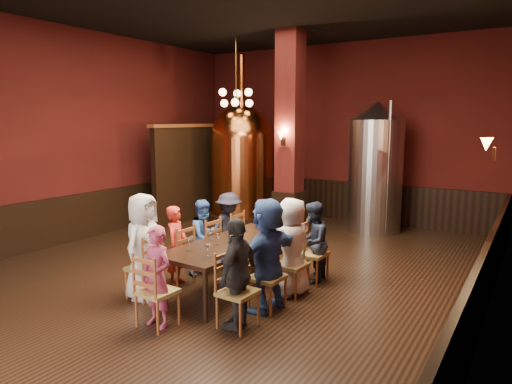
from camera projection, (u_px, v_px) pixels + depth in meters
The scene contains 37 objects.
room at pixel (227, 140), 7.57m from camera, with size 10.00×10.02×4.50m.
wainscot_right at pixel (483, 286), 5.78m from camera, with size 0.08×9.90×1.00m, color black.
wainscot_back at pixel (337, 200), 12.00m from camera, with size 7.90×0.08×1.00m, color black.
wainscot_left at pixel (80, 217), 9.92m from camera, with size 0.08×9.90×1.00m, color black.
column at pixel (290, 135), 10.08m from camera, with size 0.58×0.58×4.50m, color #47120F.
partition at pixel (200, 173), 12.09m from camera, with size 0.22×3.50×2.40m, color black.
pendant_cluster at pixel (236, 98), 10.81m from camera, with size 0.90×0.90×1.70m, color #A57226, non-canonical shape.
sconce_wall at pixel (494, 148), 6.21m from camera, with size 0.20×0.20×0.36m, color black, non-canonical shape.
sconce_column at pixel (283, 138), 9.83m from camera, with size 0.20×0.20×0.36m, color black, non-canonical shape.
dining_table at pixel (232, 246), 6.93m from camera, with size 1.11×2.44×0.75m.
chair_0 at pixel (144, 267), 6.63m from camera, with size 0.46×0.46×0.92m, color brown, non-canonical shape.
person_0 at pixel (143, 246), 6.58m from camera, with size 0.76×0.49×1.55m, color silver.
chair_1 at pixel (177, 256), 7.18m from camera, with size 0.46×0.46×0.92m, color brown, non-canonical shape.
person_1 at pixel (177, 246), 7.15m from camera, with size 0.46×0.30×1.26m, color #AF271E.
chair_2 at pixel (205, 247), 7.71m from camera, with size 0.46×0.46×0.92m, color brown, non-canonical shape.
person_2 at pixel (204, 237), 7.69m from camera, with size 0.62×0.30×1.27m, color #2B4F8F.
chair_3 at pixel (229, 238), 8.26m from camera, with size 0.46×0.46×0.92m, color brown, non-canonical shape.
person_3 at pixel (229, 228), 8.23m from camera, with size 0.84×0.48×1.29m, color black.
chair_4 at pixel (238, 292), 5.68m from camera, with size 0.46×0.46×0.92m, color brown, non-canonical shape.
person_4 at pixel (238, 273), 5.64m from camera, with size 0.82×0.34×1.41m, color black.
chair_5 at pixel (267, 277), 6.22m from camera, with size 0.46×0.46×0.92m, color brown, non-canonical shape.
person_5 at pixel (267, 254), 6.17m from camera, with size 1.44×0.46×1.56m, color #2D4A87.
chair_6 at pixel (291, 264), 6.76m from camera, with size 0.46×0.46×0.92m, color brown, non-canonical shape.
person_6 at pixel (292, 247), 6.72m from camera, with size 0.71×0.46×1.46m, color beige.
chair_7 at pixel (313, 254), 7.30m from camera, with size 0.46×0.46×0.92m, color brown, non-canonical shape.
person_7 at pixel (313, 242), 7.27m from camera, with size 0.63×0.31×1.30m, color #1C2438.
chair_8 at pixel (157, 291), 5.71m from camera, with size 0.46×0.46×0.92m, color brown, non-canonical shape.
person_8 at pixel (157, 277), 5.68m from camera, with size 0.47×0.31×1.29m, color #9B3355.
copper_kettle at pixel (242, 162), 11.67m from camera, with size 1.76×1.76×4.17m.
steel_vessel at pixel (376, 167), 10.56m from camera, with size 1.50×1.50×3.00m.
rose_vase at pixel (277, 217), 7.60m from camera, with size 0.21×0.21×0.36m.
wine_glass_0 at pixel (230, 236), 6.91m from camera, with size 0.07×0.07×0.17m, color white, non-canonical shape.
wine_glass_1 at pixel (211, 235), 7.00m from camera, with size 0.07×0.07×0.17m, color white, non-canonical shape.
wine_glass_2 at pixel (208, 250), 6.16m from camera, with size 0.07×0.07×0.17m, color white, non-canonical shape.
wine_glass_3 at pixel (189, 245), 6.43m from camera, with size 0.07×0.07×0.17m, color white, non-canonical shape.
wine_glass_4 at pixel (218, 239), 6.74m from camera, with size 0.07×0.07×0.17m, color white, non-canonical shape.
wine_glass_5 at pixel (230, 237), 6.85m from camera, with size 0.07×0.07×0.17m, color white, non-canonical shape.
Camera 1 is at (4.44, -6.21, 2.58)m, focal length 32.00 mm.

